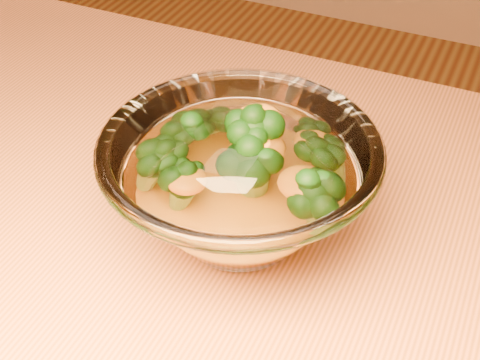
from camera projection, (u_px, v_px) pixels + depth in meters
name	position (u px, v px, depth m)	size (l,w,h in m)	color
table	(125.00, 309.00, 0.68)	(1.20, 0.80, 0.75)	#B66136
glass_bowl	(240.00, 185.00, 0.59)	(0.25, 0.25, 0.11)	white
cheese_sauce	(240.00, 204.00, 0.61)	(0.13, 0.13, 0.04)	orange
broccoli_heap	(245.00, 160.00, 0.59)	(0.19, 0.14, 0.09)	black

